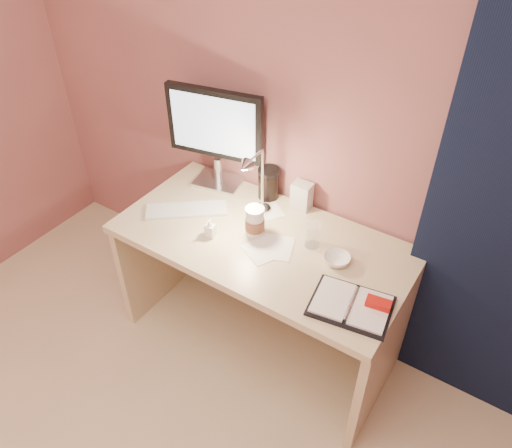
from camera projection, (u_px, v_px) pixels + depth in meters
The scene contains 14 objects.
desk at pixel (270, 264), 2.54m from camera, with size 1.40×0.70×0.73m.
monitor at pixel (216, 130), 2.50m from camera, with size 0.50×0.23×0.54m.
keyboard at pixel (187, 210), 2.51m from camera, with size 0.40×0.12×0.02m, color white.
planner at pixel (353, 305), 2.01m from camera, with size 0.36×0.29×0.05m.
paper_a at pixel (274, 247), 2.30m from camera, with size 0.17×0.17×0.00m, color white.
paper_b at pixel (264, 250), 2.28m from camera, with size 0.16×0.16×0.00m, color white.
paper_c at pixel (267, 211), 2.51m from camera, with size 0.14×0.14×0.00m, color white.
coffee_cup at pixel (255, 222), 2.33m from camera, with size 0.09×0.09×0.15m.
clear_cup at pixel (313, 235), 2.27m from camera, with size 0.07×0.07×0.12m, color white.
bowl at pixel (337, 259), 2.21m from camera, with size 0.12×0.12×0.04m, color white.
lotion_bottle at pixel (210, 228), 2.33m from camera, with size 0.04×0.04×0.10m, color silver.
dark_jar at pixel (268, 185), 2.56m from camera, with size 0.11×0.11×0.15m, color black.
product_box at pixel (302, 196), 2.49m from camera, with size 0.10×0.08×0.14m, color silver.
desk_lamp at pixel (251, 180), 2.31m from camera, with size 0.09×0.23×0.37m.
Camera 1 is at (0.95, -0.12, 2.27)m, focal length 35.00 mm.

